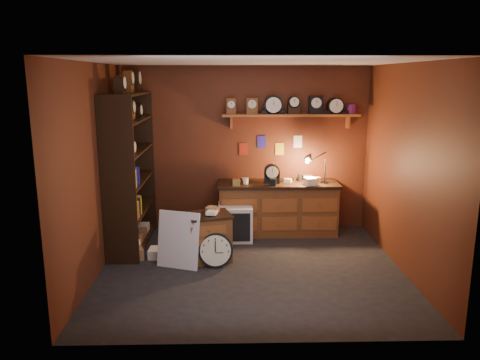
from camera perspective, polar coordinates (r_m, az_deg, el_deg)
name	(u,v)px	position (r m, az deg, el deg)	size (l,w,h in m)	color
floor	(251,269)	(6.40, 1.37, -10.74)	(4.00, 4.00, 0.00)	black
room_shell	(255,140)	(6.04, 1.84, 4.86)	(4.02, 3.62, 2.71)	#562614
shelving_unit	(128,164)	(7.13, -13.51, 1.88)	(0.47, 1.60, 2.58)	black
workbench	(278,205)	(7.67, 4.62, -3.05)	(1.95, 0.66, 1.36)	brown
low_cabinet	(209,235)	(6.58, -3.75, -6.67)	(0.70, 0.63, 0.76)	brown
big_round_clock	(216,250)	(6.38, -3.00, -8.56)	(0.47, 0.16, 0.47)	black
white_panel	(179,266)	(6.52, -7.44, -10.40)	(0.59, 0.03, 0.78)	silver
mini_fridge	(235,222)	(7.41, -0.60, -5.16)	(0.54, 0.56, 0.55)	silver
floor_box_a	(133,254)	(6.83, -12.90, -8.77)	(0.27, 0.22, 0.16)	#946540
floor_box_b	(157,253)	(6.86, -10.11, -8.72)	(0.22, 0.26, 0.13)	white
floor_box_c	(190,248)	(6.92, -6.06, -8.20)	(0.23, 0.20, 0.18)	#946540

